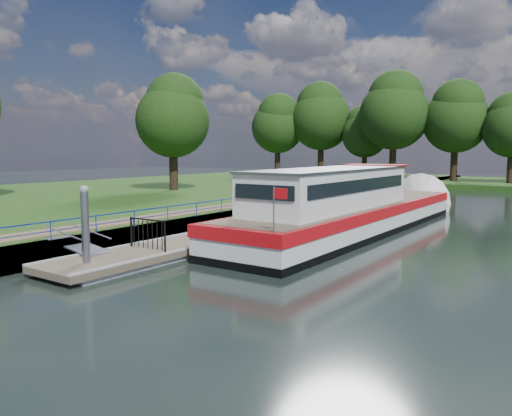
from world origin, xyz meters
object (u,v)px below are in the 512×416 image
Objects in this scene: barge at (357,210)px; car_d at (349,175)px; car_a at (350,177)px; pontoon at (295,222)px; car_c at (290,176)px; car_b at (316,176)px.

barge is 4.63× the size of car_d.
car_a is 0.81× the size of car_d.
car_d is at bearing 115.14° from barge.
pontoon is 8.09× the size of car_a.
pontoon is 26.88m from car_c.
barge reaches higher than car_a.
car_a is (-10.14, 21.55, 0.38)m from barge.
car_a reaches higher than car_c.
barge is at bearing -67.87° from car_d.
car_b is at bearing 115.67° from pontoon.
car_b is (-15.18, 24.03, 0.28)m from barge.
car_b is at bearing 122.28° from barge.
car_c is (-17.74, 22.75, 0.29)m from barge.
car_d is (-2.50, 5.39, 0.00)m from car_a.
car_b reaches higher than pontoon.
barge reaches higher than pontoon.
pontoon is 1.42× the size of barge.
car_c reaches higher than pontoon.
car_d is (-12.64, 26.94, 0.38)m from barge.
barge is 23.82m from car_a.
barge reaches higher than car_c.
barge is 5.68× the size of car_c.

